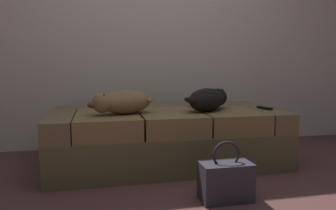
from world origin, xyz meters
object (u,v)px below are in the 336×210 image
object	(u,v)px
couch	(167,137)
dog_tan	(122,102)
tv_remote	(265,108)
handbag	(226,180)
dog_dark	(209,99)

from	to	relation	value
couch	dog_tan	size ratio (longest dim) A/B	3.58
tv_remote	handbag	distance (m)	1.02
dog_tan	dog_dark	world-z (taller)	dog_dark
dog_tan	handbag	distance (m)	1.00
tv_remote	handbag	world-z (taller)	tv_remote
tv_remote	handbag	xyz separation A→B (m)	(-0.64, -0.71, -0.35)
handbag	dog_tan	bearing A→B (deg)	130.30
couch	dog_dark	xyz separation A→B (m)	(0.34, -0.10, 0.33)
couch	tv_remote	distance (m)	0.89
couch	handbag	world-z (taller)	couch
dog_dark	tv_remote	size ratio (longest dim) A/B	3.28
dog_dark	handbag	distance (m)	0.86
couch	dog_dark	distance (m)	0.48
couch	dog_dark	size ratio (longest dim) A/B	3.89
dog_tan	dog_dark	xyz separation A→B (m)	(0.73, 0.05, 0.00)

